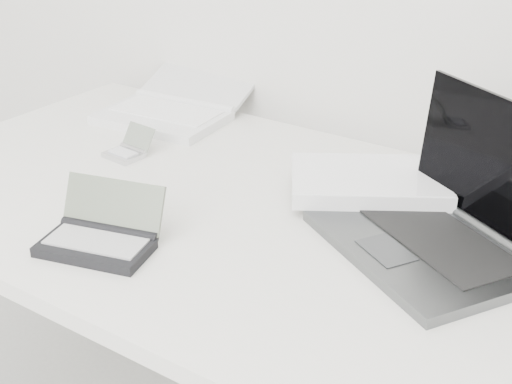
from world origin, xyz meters
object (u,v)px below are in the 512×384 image
Objects in this scene: netbook_open_white at (175,106)px; desk at (283,242)px; laptop_large at (411,205)px; palmtop_charcoal at (101,236)px.

desk is at bearing -36.30° from netbook_open_white.
laptop_large is at bearing 28.63° from desk.
netbook_open_white is 1.88× the size of palmtop_charcoal.
palmtop_charcoal is (0.30, -0.54, -0.00)m from netbook_open_white.
laptop_large is 2.65× the size of palmtop_charcoal.
palmtop_charcoal reaches higher than netbook_open_white.
netbook_open_white is at bearing -165.38° from laptop_large.
laptop_large is 0.52m from palmtop_charcoal.
netbook_open_white is (-0.68, 0.20, -0.02)m from laptop_large.
desk is 0.58m from netbook_open_white.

